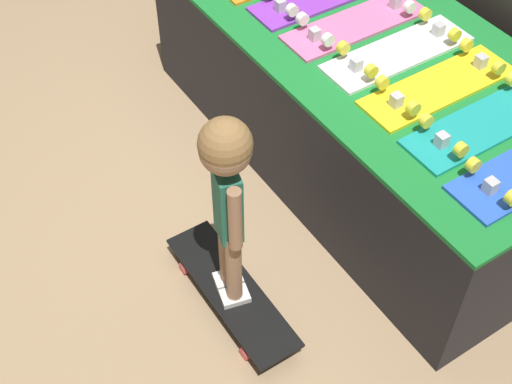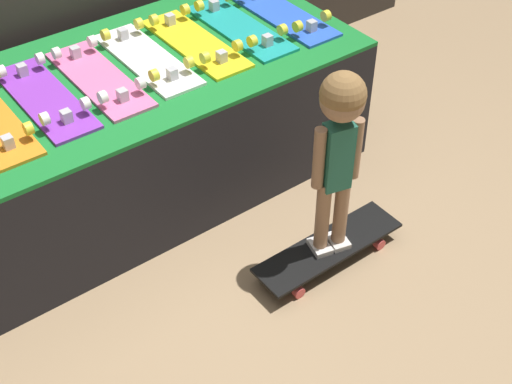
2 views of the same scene
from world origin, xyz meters
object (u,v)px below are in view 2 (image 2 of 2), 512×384
at_px(skateboard_white_on_rack, 147,57).
at_px(skateboard_on_floor, 328,248).
at_px(skateboard_teal_on_rack, 240,26).
at_px(skateboard_blue_on_rack, 283,13).
at_px(skateboard_purple_on_rack, 44,97).
at_px(skateboard_pink_on_rack, 99,77).
at_px(child, 339,133).
at_px(skateboard_yellow_on_rack, 195,41).

relative_size(skateboard_white_on_rack, skateboard_on_floor, 0.92).
distance_m(skateboard_teal_on_rack, skateboard_blue_on_rack, 0.25).
height_order(skateboard_purple_on_rack, skateboard_on_floor, skateboard_purple_on_rack).
relative_size(skateboard_teal_on_rack, skateboard_on_floor, 0.92).
height_order(skateboard_purple_on_rack, skateboard_teal_on_rack, same).
height_order(skateboard_white_on_rack, skateboard_blue_on_rack, same).
bearing_deg(skateboard_teal_on_rack, skateboard_white_on_rack, 178.01).
height_order(skateboard_white_on_rack, skateboard_teal_on_rack, same).
relative_size(skateboard_pink_on_rack, skateboard_on_floor, 0.92).
distance_m(skateboard_white_on_rack, skateboard_on_floor, 1.19).
bearing_deg(skateboard_purple_on_rack, skateboard_pink_on_rack, -0.08).
height_order(skateboard_white_on_rack, skateboard_on_floor, skateboard_white_on_rack).
relative_size(skateboard_pink_on_rack, skateboard_white_on_rack, 1.00).
xyz_separation_m(skateboard_pink_on_rack, skateboard_on_floor, (0.53, -0.97, -0.60)).
relative_size(skateboard_on_floor, child, 0.82).
height_order(skateboard_pink_on_rack, child, child).
bearing_deg(skateboard_yellow_on_rack, skateboard_pink_on_rack, -179.06).
distance_m(skateboard_purple_on_rack, skateboard_pink_on_rack, 0.25).
relative_size(skateboard_pink_on_rack, skateboard_yellow_on_rack, 1.00).
height_order(skateboard_yellow_on_rack, skateboard_on_floor, skateboard_yellow_on_rack).
bearing_deg(skateboard_yellow_on_rack, skateboard_white_on_rack, 177.72).
relative_size(skateboard_purple_on_rack, skateboard_teal_on_rack, 1.00).
relative_size(skateboard_yellow_on_rack, child, 0.75).
bearing_deg(skateboard_white_on_rack, skateboard_blue_on_rack, -2.66).
distance_m(skateboard_white_on_rack, skateboard_yellow_on_rack, 0.25).
bearing_deg(child, skateboard_yellow_on_rack, 105.41).
bearing_deg(child, skateboard_on_floor, 103.99).
height_order(skateboard_teal_on_rack, skateboard_blue_on_rack, same).
distance_m(skateboard_pink_on_rack, skateboard_yellow_on_rack, 0.51).
distance_m(skateboard_on_floor, child, 0.64).
bearing_deg(skateboard_white_on_rack, skateboard_pink_on_rack, -175.84).
height_order(skateboard_pink_on_rack, skateboard_on_floor, skateboard_pink_on_rack).
bearing_deg(skateboard_on_floor, skateboard_purple_on_rack, 129.01).
xyz_separation_m(skateboard_purple_on_rack, skateboard_teal_on_rack, (1.02, 0.00, 0.00)).
distance_m(skateboard_pink_on_rack, child, 1.11).
bearing_deg(skateboard_on_floor, skateboard_teal_on_rack, 76.69).
xyz_separation_m(skateboard_yellow_on_rack, child, (0.02, -0.98, 0.03)).
height_order(skateboard_purple_on_rack, skateboard_pink_on_rack, same).
distance_m(skateboard_purple_on_rack, skateboard_blue_on_rack, 1.27).
distance_m(skateboard_pink_on_rack, skateboard_teal_on_rack, 0.76).
distance_m(skateboard_white_on_rack, skateboard_teal_on_rack, 0.51).
xyz_separation_m(skateboard_pink_on_rack, skateboard_teal_on_rack, (0.76, 0.00, 0.00)).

